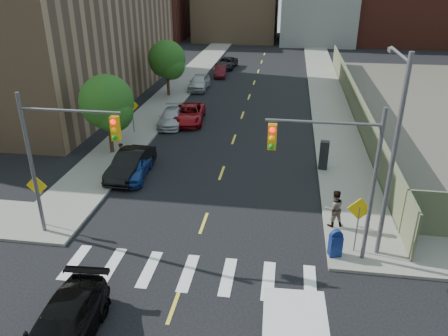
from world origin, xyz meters
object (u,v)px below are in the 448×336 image
(parked_car_blue, at_px, (133,166))
(parked_car_white, at_px, (199,82))
(mailbox, at_px, (336,243))
(pedestrian_east, at_px, (334,208))
(parked_car_black, at_px, (131,164))
(payphone, at_px, (324,155))
(parked_car_grey, at_px, (226,63))
(black_sedan, at_px, (62,329))
(pedestrian_west, at_px, (123,155))
(parked_car_silver, at_px, (171,118))
(parked_car_red, at_px, (189,114))
(parked_car_maroon, at_px, (221,71))

(parked_car_blue, xyz_separation_m, parked_car_white, (-0.23, 21.45, 0.06))
(mailbox, bearing_deg, parked_car_white, 98.54)
(pedestrian_east, bearing_deg, parked_car_blue, -36.38)
(parked_car_black, relative_size, payphone, 2.56)
(parked_car_grey, bearing_deg, black_sedan, -84.10)
(parked_car_black, xyz_separation_m, pedestrian_west, (-0.80, 0.79, 0.18))
(parked_car_blue, bearing_deg, black_sedan, -86.12)
(payphone, bearing_deg, parked_car_silver, 156.36)
(parked_car_blue, xyz_separation_m, parked_car_black, (-0.23, 0.19, 0.05))
(parked_car_red, xyz_separation_m, parked_car_white, (-1.30, 10.64, 0.07))
(parked_car_blue, bearing_deg, parked_car_silver, 86.27)
(black_sedan, bearing_deg, mailbox, 31.22)
(parked_car_white, bearing_deg, parked_car_blue, -89.80)
(pedestrian_west, bearing_deg, parked_car_maroon, 1.81)
(parked_car_blue, relative_size, parked_car_maroon, 1.12)
(parked_car_maroon, height_order, payphone, payphone)
(parked_car_white, height_order, parked_car_grey, parked_car_white)
(parked_car_blue, distance_m, pedestrian_east, 12.40)
(parked_car_maroon, bearing_deg, parked_car_black, -97.70)
(pedestrian_west, bearing_deg, parked_car_black, -128.46)
(parked_car_black, bearing_deg, parked_car_red, 86.84)
(mailbox, bearing_deg, parked_car_maroon, 92.72)
(parked_car_maroon, bearing_deg, mailbox, -78.05)
(parked_car_maroon, relative_size, pedestrian_west, 2.35)
(parked_car_grey, height_order, pedestrian_west, pedestrian_west)
(parked_car_red, xyz_separation_m, payphone, (10.50, -8.19, 0.36))
(payphone, bearing_deg, parked_car_red, 149.84)
(parked_car_red, distance_m, parked_car_maroon, 16.98)
(mailbox, bearing_deg, parked_car_red, 106.77)
(parked_car_black, relative_size, parked_car_maroon, 1.24)
(parked_car_silver, bearing_deg, parked_car_grey, 81.27)
(parked_car_red, distance_m, black_sedan, 23.95)
(parked_car_blue, bearing_deg, parked_car_red, 79.27)
(parked_car_white, distance_m, pedestrian_east, 28.24)
(parked_car_grey, relative_size, payphone, 2.62)
(parked_car_blue, distance_m, parked_car_white, 21.45)
(parked_car_red, relative_size, parked_car_white, 1.11)
(pedestrian_east, bearing_deg, black_sedan, 26.22)
(parked_car_blue, distance_m, parked_car_black, 0.30)
(parked_car_silver, xyz_separation_m, parked_car_grey, (1.30, 22.70, 0.03))
(parked_car_white, xyz_separation_m, pedestrian_east, (11.91, -25.60, 0.32))
(payphone, relative_size, pedestrian_west, 1.14)
(parked_car_black, height_order, black_sedan, parked_car_black)
(parked_car_black, xyz_separation_m, parked_car_red, (1.30, 10.62, -0.07))
(parked_car_blue, height_order, parked_car_maroon, parked_car_blue)
(mailbox, relative_size, pedestrian_east, 0.68)
(black_sedan, distance_m, pedestrian_west, 14.44)
(parked_car_red, bearing_deg, black_sedan, -93.12)
(parked_car_red, distance_m, parked_car_silver, 1.63)
(mailbox, xyz_separation_m, payphone, (-0.00, 9.29, 0.29))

